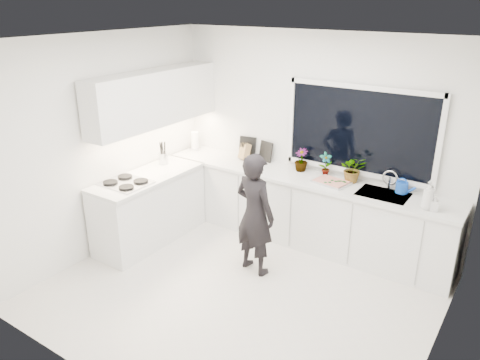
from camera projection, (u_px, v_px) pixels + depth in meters
The scene contains 25 objects.
floor at pixel (239, 292), 5.22m from camera, with size 4.00×3.50×0.02m, color beige.
wall_back at pixel (315, 138), 6.08m from camera, with size 4.00×0.02×2.70m, color white.
wall_left at pixel (105, 146), 5.77m from camera, with size 0.02×3.50×2.70m, color white.
wall_right at pixel (451, 231), 3.68m from camera, with size 0.02×3.50×2.70m, color white.
ceiling at pixel (239, 39), 4.22m from camera, with size 4.00×3.50×0.02m, color white.
window at pixel (360, 131), 5.67m from camera, with size 1.80×0.02×1.00m, color black.
base_cabinets_back at pixel (301, 210), 6.17m from camera, with size 3.92×0.58×0.88m, color white.
base_cabinets_left at pixel (150, 209), 6.19m from camera, with size 0.58×1.60×0.88m, color white.
countertop_back at pixel (302, 178), 6.00m from camera, with size 3.94×0.62×0.04m, color silver.
countertop_left at pixel (147, 177), 6.02m from camera, with size 0.62×1.60×0.04m, color silver.
upper_cabinets at pixel (155, 98), 6.01m from camera, with size 0.34×2.10×0.70m, color white.
sink at pixel (383, 198), 5.47m from camera, with size 0.58×0.42×0.14m, color silver.
faucet at pixel (390, 180), 5.57m from camera, with size 0.03×0.03×0.22m, color silver.
stovetop at pixel (126, 182), 5.75m from camera, with size 0.56×0.48×0.03m, color black.
person at pixel (255, 214), 5.37m from camera, with size 0.54×0.35×1.47m, color black.
pizza_tray at pixel (331, 182), 5.76m from camera, with size 0.41×0.30×0.03m, color silver.
pizza at pixel (331, 181), 5.75m from camera, with size 0.38×0.27×0.01m, color #AE2917.
watering_can at pixel (402, 187), 5.47m from camera, with size 0.14×0.14×0.13m, color #1348BA.
paper_towel_roll at pixel (195, 141), 6.99m from camera, with size 0.11×0.11×0.26m, color white.
knife_block at pixel (245, 152), 6.58m from camera, with size 0.13×0.10×0.22m, color olive.
utensil_crock at pixel (163, 158), 6.40m from camera, with size 0.13×0.13×0.16m, color silver.
picture_frame_large at pixel (266, 151), 6.49m from camera, with size 0.22×0.02×0.28m, color black.
picture_frame_small at pixel (247, 147), 6.65m from camera, with size 0.25×0.02×0.30m, color black.
herb_plants at pixel (338, 166), 5.85m from camera, with size 1.01×0.38×0.34m.
soap_bottles at pixel (430, 197), 5.00m from camera, with size 0.20×0.15×0.33m.
Camera 1 is at (2.46, -3.64, 3.07)m, focal length 35.00 mm.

